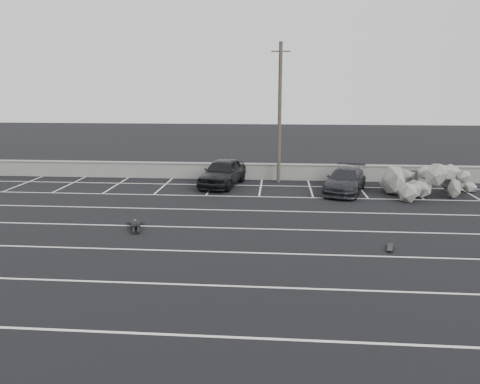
# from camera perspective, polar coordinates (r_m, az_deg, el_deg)

# --- Properties ---
(ground) EXTENTS (120.00, 120.00, 0.00)m
(ground) POSITION_cam_1_polar(r_m,az_deg,el_deg) (17.55, -2.19, -7.32)
(ground) COLOR black
(ground) RESTS_ON ground
(seawall) EXTENTS (50.00, 0.45, 1.06)m
(seawall) POSITION_cam_1_polar(r_m,az_deg,el_deg) (30.91, 0.87, 2.58)
(seawall) COLOR gray
(seawall) RESTS_ON ground
(stall_lines) EXTENTS (36.00, 20.05, 0.01)m
(stall_lines) POSITION_cam_1_polar(r_m,az_deg,el_deg) (21.72, -1.03, -3.32)
(stall_lines) COLOR silver
(stall_lines) RESTS_ON ground
(car_left) EXTENTS (2.92, 5.19, 1.67)m
(car_left) POSITION_cam_1_polar(r_m,az_deg,el_deg) (28.86, -2.11, 2.41)
(car_left) COLOR black
(car_left) RESTS_ON ground
(car_right) EXTENTS (3.28, 5.19, 1.40)m
(car_right) POSITION_cam_1_polar(r_m,az_deg,el_deg) (27.72, 12.70, 1.39)
(car_right) COLOR #222227
(car_right) RESTS_ON ground
(utility_pole) EXTENTS (1.15, 0.23, 8.66)m
(utility_pole) POSITION_cam_1_polar(r_m,az_deg,el_deg) (29.60, 4.85, 9.56)
(utility_pole) COLOR #4C4238
(utility_pole) RESTS_ON ground
(trash_bin) EXTENTS (0.60, 0.60, 0.90)m
(trash_bin) POSITION_cam_1_polar(r_m,az_deg,el_deg) (31.09, 20.45, 1.66)
(trash_bin) COLOR #242527
(trash_bin) RESTS_ON ground
(riprap_pile) EXTENTS (6.05, 4.31, 1.57)m
(riprap_pile) POSITION_cam_1_polar(r_m,az_deg,el_deg) (28.51, 20.74, 0.86)
(riprap_pile) COLOR gray
(riprap_pile) RESTS_ON ground
(person) EXTENTS (2.06, 2.58, 0.42)m
(person) POSITION_cam_1_polar(r_m,az_deg,el_deg) (20.97, -12.64, -3.65)
(person) COLOR black
(person) RESTS_ON ground
(skateboard) EXTENTS (0.39, 0.78, 0.09)m
(skateboard) POSITION_cam_1_polar(r_m,az_deg,el_deg) (18.63, 17.82, -6.51)
(skateboard) COLOR black
(skateboard) RESTS_ON ground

